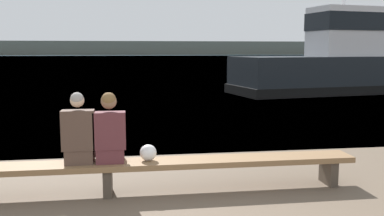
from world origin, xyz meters
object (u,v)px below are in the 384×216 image
at_px(person_left, 79,134).
at_px(person_right, 110,132).
at_px(shopping_bag, 148,153).
at_px(bench_main, 107,168).
at_px(tugboat_red, 340,66).

bearing_deg(person_left, person_right, -0.16).
bearing_deg(shopping_bag, bench_main, -177.51).
xyz_separation_m(bench_main, person_right, (0.04, 0.01, 0.51)).
distance_m(person_left, shopping_bag, 1.01).
height_order(bench_main, tugboat_red, tugboat_red).
bearing_deg(person_right, bench_main, -170.54).
relative_size(person_left, tugboat_red, 0.09).
relative_size(person_left, shopping_bag, 4.24).
distance_m(shopping_bag, tugboat_red, 16.98).
relative_size(person_right, tugboat_red, 0.09).
xyz_separation_m(bench_main, tugboat_red, (10.62, 13.71, 0.90)).
height_order(bench_main, shopping_bag, shopping_bag).
distance_m(bench_main, person_left, 0.63).
height_order(person_left, person_right, person_left).
bearing_deg(shopping_bag, person_right, -178.08).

